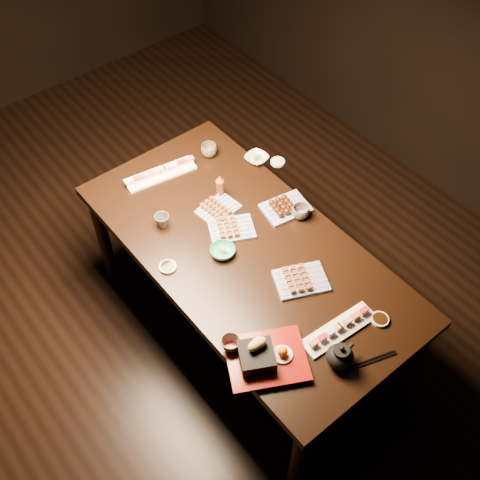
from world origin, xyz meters
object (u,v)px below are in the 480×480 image
object	(u,v)px
sushi_platter_near	(339,328)
condiment_bottle	(220,186)
edamame_bowl_cream	(257,158)
teacup_near_left	(231,345)
sushi_platter_far	(160,172)
tempura_tray	(267,354)
edamame_bowl_green	(223,251)
teacup_far_left	(162,221)
yakitori_plate_left	(218,207)
teacup_far_right	(209,150)
dining_table	(246,293)
yakitori_plate_right	(301,278)
teapot	(340,355)
yakitori_plate_center	(232,226)
teacup_mid_right	(300,212)

from	to	relation	value
sushi_platter_near	condiment_bottle	bearing A→B (deg)	87.98
edamame_bowl_cream	condiment_bottle	xyz separation A→B (m)	(-0.32, -0.08, 0.05)
sushi_platter_near	teacup_near_left	bearing A→B (deg)	156.60
sushi_platter_far	tempura_tray	bearing A→B (deg)	86.24
edamame_bowl_green	edamame_bowl_cream	world-z (taller)	edamame_bowl_green
tempura_tray	teacup_far_left	xyz separation A→B (m)	(0.09, 0.91, -0.03)
yakitori_plate_left	teacup_far_right	size ratio (longest dim) A/B	2.29
teacup_far_right	dining_table	bearing A→B (deg)	-112.16
condiment_bottle	sushi_platter_far	bearing A→B (deg)	116.77
teacup_far_right	yakitori_plate_right	bearing A→B (deg)	-101.35
dining_table	edamame_bowl_cream	world-z (taller)	edamame_bowl_cream
teacup_far_left	sushi_platter_far	bearing A→B (deg)	57.81
dining_table	teacup_far_left	distance (m)	0.61
dining_table	sushi_platter_near	size ratio (longest dim) A/B	4.88
dining_table	edamame_bowl_green	distance (m)	0.41
yakitori_plate_right	teapot	xyz separation A→B (m)	(-0.16, -0.41, 0.03)
tempura_tray	teacup_far_right	size ratio (longest dim) A/B	3.71
teacup_near_left	teacup_far_left	distance (m)	0.80
sushi_platter_near	teacup_near_left	distance (m)	0.49
yakitori_plate_right	teacup_far_left	bearing A→B (deg)	138.33
dining_table	teacup_near_left	distance (m)	0.70
sushi_platter_near	sushi_platter_far	world-z (taller)	sushi_platter_far
yakitori_plate_right	teacup_near_left	world-z (taller)	teacup_near_left
dining_table	sushi_platter_far	distance (m)	0.80
dining_table	sushi_platter_far	world-z (taller)	sushi_platter_far
dining_table	edamame_bowl_cream	bearing A→B (deg)	62.53
sushi_platter_far	teacup_far_right	distance (m)	0.31
sushi_platter_near	teacup_near_left	world-z (taller)	teacup_near_left
tempura_tray	teacup_near_left	xyz separation A→B (m)	(-0.09, 0.14, -0.02)
dining_table	teacup_near_left	world-z (taller)	teacup_near_left
yakitori_plate_center	tempura_tray	bearing A→B (deg)	-90.24
edamame_bowl_cream	teacup_far_left	world-z (taller)	teacup_far_left
teacup_far_left	teapot	distance (m)	1.12
teacup_near_left	edamame_bowl_cream	bearing A→B (deg)	44.73
edamame_bowl_green	teacup_near_left	bearing A→B (deg)	-124.24
edamame_bowl_green	edamame_bowl_cream	xyz separation A→B (m)	(0.56, 0.41, -0.00)
sushi_platter_near	condiment_bottle	distance (m)	0.99
yakitori_plate_center	teacup_far_right	world-z (taller)	teacup_far_right
yakitori_plate_right	edamame_bowl_cream	distance (m)	0.86
teacup_mid_right	edamame_bowl_cream	bearing A→B (deg)	77.88
dining_table	teacup_far_left	world-z (taller)	teacup_far_left
edamame_bowl_cream	sushi_platter_near	bearing A→B (deg)	-111.67
dining_table	tempura_tray	size ratio (longest dim) A/B	5.39
yakitori_plate_center	condiment_bottle	size ratio (longest dim) A/B	1.66
edamame_bowl_green	condiment_bottle	distance (m)	0.41
yakitori_plate_left	edamame_bowl_green	xyz separation A→B (m)	(-0.16, -0.24, -0.01)
yakitori_plate_left	teacup_far_right	distance (m)	0.43
teacup_far_right	edamame_bowl_cream	bearing A→B (deg)	-48.05
yakitori_plate_center	tempura_tray	world-z (taller)	tempura_tray
edamame_bowl_cream	teacup_far_right	world-z (taller)	teacup_far_right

